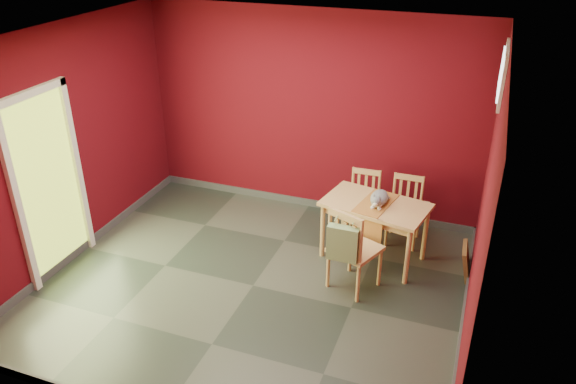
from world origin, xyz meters
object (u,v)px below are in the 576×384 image
(chair_near, at_px, (353,248))
(cat, at_px, (379,196))
(chair_far_left, at_px, (363,203))
(tote_bag, at_px, (343,243))
(chair_far_right, at_px, (405,210))
(picture_frame, at_px, (466,261))
(dining_table, at_px, (375,210))

(chair_near, distance_m, cat, 0.76)
(chair_far_left, xyz_separation_m, cat, (0.29, -0.51, 0.40))
(tote_bag, distance_m, cat, 0.93)
(chair_near, height_order, cat, chair_near)
(cat, bearing_deg, chair_far_right, 52.68)
(picture_frame, bearing_deg, tote_bag, -143.73)
(dining_table, height_order, cat, cat)
(dining_table, xyz_separation_m, chair_far_left, (-0.26, 0.52, -0.21))
(chair_far_right, relative_size, picture_frame, 2.24)
(picture_frame, bearing_deg, chair_far_right, 147.30)
(chair_far_right, height_order, chair_near, chair_near)
(dining_table, relative_size, picture_frame, 3.39)
(tote_bag, height_order, picture_frame, tote_bag)
(dining_table, bearing_deg, tote_bag, -99.38)
(cat, distance_m, picture_frame, 1.23)
(tote_bag, height_order, cat, tote_bag)
(chair_far_right, bearing_deg, chair_far_left, 179.89)
(dining_table, height_order, chair_far_left, chair_far_left)
(chair_far_left, height_order, chair_near, chair_near)
(dining_table, bearing_deg, chair_far_right, 62.65)
(dining_table, relative_size, cat, 3.18)
(chair_far_right, distance_m, cat, 0.69)
(chair_near, relative_size, picture_frame, 2.65)
(chair_far_right, xyz_separation_m, picture_frame, (0.80, -0.52, -0.25))
(dining_table, distance_m, tote_bag, 0.91)
(chair_near, bearing_deg, cat, 79.93)
(chair_far_right, height_order, tote_bag, tote_bag)
(chair_far_right, xyz_separation_m, chair_near, (-0.36, -1.19, 0.08))
(chair_far_left, distance_m, chair_far_right, 0.53)
(chair_near, xyz_separation_m, tote_bag, (-0.06, -0.22, 0.18))
(tote_bag, xyz_separation_m, picture_frame, (1.22, 0.90, -0.51))
(chair_near, distance_m, picture_frame, 1.38)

